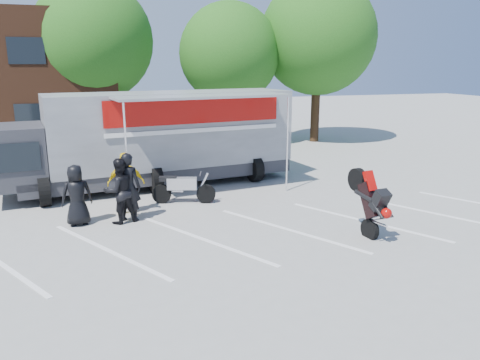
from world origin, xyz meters
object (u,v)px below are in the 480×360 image
tree_mid (229,54)px  stunt_bike_rider (355,230)px  parked_motorcycle (184,203)px  spectator_hivis (126,183)px  tree_right (318,37)px  spectator_leather_b (128,187)px  transporter_truck (161,185)px  spectator_leather_c (119,191)px  tree_left (93,41)px  spectator_leather_a (77,195)px

tree_mid → stunt_bike_rider: tree_mid is taller
parked_motorcycle → spectator_hivis: 2.12m
tree_right → parked_motorcycle: tree_right is taller
parked_motorcycle → spectator_leather_b: size_ratio=1.05×
tree_mid → tree_right: 5.11m
tree_right → transporter_truck: tree_right is taller
parked_motorcycle → tree_mid: bearing=-7.2°
tree_mid → spectator_leather_b: tree_mid is taller
stunt_bike_rider → spectator_leather_c: size_ratio=1.03×
spectator_leather_c → spectator_hivis: 0.88m
tree_mid → stunt_bike_rider: size_ratio=3.97×
parked_motorcycle → stunt_bike_rider: size_ratio=1.09×
tree_left → spectator_leather_a: bearing=-94.0°
tree_right → spectator_leather_c: size_ratio=4.86×
tree_left → parked_motorcycle: (2.34, -11.63, -5.57)m
tree_mid → spectator_leather_a: tree_mid is taller
tree_right → spectator_leather_a: tree_right is taller
tree_right → parked_motorcycle: bearing=-133.6°
tree_left → spectator_leather_b: 13.68m
tree_right → spectator_hivis: 16.43m
tree_left → spectator_leather_a: 13.69m
spectator_leather_b → tree_left: bearing=-65.1°
spectator_leather_b → spectator_hivis: 0.74m
transporter_truck → stunt_bike_rider: bearing=-64.6°
parked_motorcycle → spectator_leather_a: size_ratio=1.22×
parked_motorcycle → spectator_hivis: spectator_hivis is taller
spectator_hivis → parked_motorcycle: bearing=-158.4°
spectator_leather_c → spectator_hivis: bearing=-125.5°
tree_left → transporter_truck: size_ratio=0.80×
tree_mid → spectator_leather_c: 14.33m
stunt_bike_rider → spectator_hivis: bearing=142.7°
tree_mid → spectator_leather_a: 14.79m
tree_mid → spectator_hivis: 13.51m
spectator_leather_c → tree_mid: bearing=-138.5°
parked_motorcycle → spectator_leather_b: bearing=140.8°
stunt_bike_rider → transporter_truck: bearing=116.8°
tree_right → spectator_leather_c: bearing=-135.6°
tree_right → stunt_bike_rider: (-5.69, -14.09, -5.88)m
tree_right → transporter_truck: bearing=-143.1°
stunt_bike_rider → spectator_leather_a: spectator_leather_a is taller
tree_right → stunt_bike_rider: tree_right is taller
tree_mid → parked_motorcycle: tree_mid is taller
tree_mid → transporter_truck: bearing=-122.1°
tree_right → stunt_bike_rider: 16.30m
tree_right → transporter_truck: (-10.03, -7.52, -5.88)m
parked_motorcycle → spectator_leather_c: spectator_leather_c is taller
transporter_truck → tree_mid: bearing=49.9°
spectator_leather_b → transporter_truck: bearing=-88.1°
tree_left → parked_motorcycle: bearing=-78.6°
spectator_leather_a → spectator_hivis: spectator_hivis is taller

